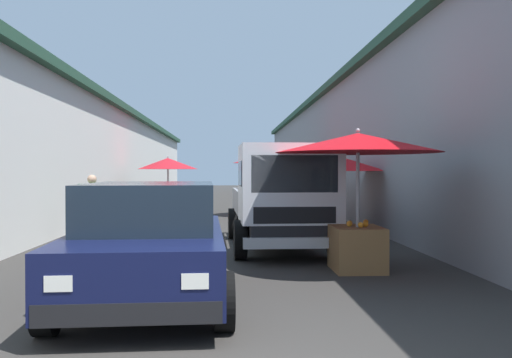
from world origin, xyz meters
TOP-DOWN VIEW (x-y plane):
  - ground at (13.50, 0.00)m, footprint 90.00×90.00m
  - building_left_whitewash at (15.75, 7.42)m, footprint 49.80×7.50m
  - building_right_concrete at (15.75, -7.42)m, footprint 49.80×7.50m
  - fruit_stall_mid_lane at (5.07, -2.19)m, footprint 2.65×2.65m
  - fruit_stall_far_left at (10.44, -2.81)m, footprint 2.74×2.74m
  - fruit_stall_far_right at (15.90, -1.56)m, footprint 2.39×2.39m
  - fruit_stall_near_left at (17.45, 2.18)m, footprint 2.30×2.30m
  - fruit_stall_near_right at (13.03, -2.32)m, footprint 2.21×2.21m
  - hatchback_car at (3.25, 0.82)m, footprint 3.97×2.04m
  - delivery_truck at (7.02, -1.21)m, footprint 4.97×2.09m
  - vendor_by_crates at (12.35, -1.05)m, footprint 0.25×0.65m
  - vendor_in_shade at (9.00, 2.95)m, footprint 0.33×0.59m
  - plastic_stool at (8.03, -3.05)m, footprint 0.30×0.30m

SIDE VIEW (x-z plane):
  - ground at x=13.50m, z-range 0.00..0.00m
  - plastic_stool at x=8.03m, z-range 0.11..0.54m
  - hatchback_car at x=3.25m, z-range 0.01..1.46m
  - vendor_in_shade at x=9.00m, z-range 0.10..1.62m
  - vendor_by_crates at x=12.35m, z-range 0.13..1.76m
  - delivery_truck at x=7.02m, z-range 0.00..2.08m
  - fruit_stall_near_right at x=13.03m, z-range 0.47..2.63m
  - fruit_stall_near_left at x=17.45m, z-range 0.50..2.69m
  - fruit_stall_far_left at x=10.44m, z-range 0.57..2.67m
  - fruit_stall_mid_lane at x=5.07m, z-range 0.58..2.86m
  - fruit_stall_far_right at x=15.90m, z-range 0.57..2.89m
  - building_left_whitewash at x=15.75m, z-range 0.01..4.16m
  - building_right_concrete at x=15.75m, z-range 0.01..4.84m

